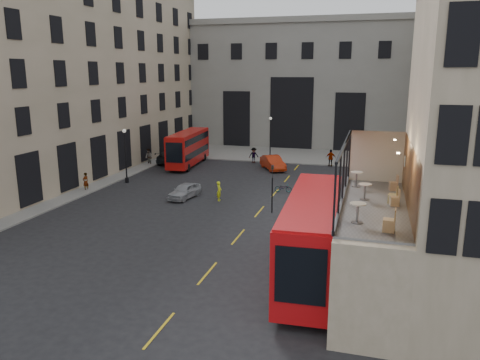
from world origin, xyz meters
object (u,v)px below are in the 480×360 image
(pedestrian_d, at_px, (374,164))
(cafe_chair_b, at_px, (393,198))
(cafe_table_far, at_px, (357,177))
(bus_near, at_px, (312,233))
(bus_far, at_px, (188,147))
(cafe_table_near, at_px, (358,210))
(cafe_chair_c, at_px, (395,200))
(pedestrian_a, at_px, (149,157))
(cafe_chair_d, at_px, (394,186))
(car_c, at_px, (172,156))
(street_lamp_b, at_px, (270,141))
(pedestrian_c, at_px, (331,158))
(street_lamp_a, at_px, (126,159))
(bicycle, at_px, (283,188))
(car_a, at_px, (185,191))
(cafe_table_mid, at_px, (365,189))
(pedestrian_e, at_px, (86,182))
(cyclist, at_px, (219,191))
(cafe_chair_a, at_px, (389,224))
(traffic_light_near, at_px, (272,183))
(traffic_light_far, at_px, (184,144))
(car_b, at_px, (273,163))

(pedestrian_d, xyz_separation_m, cafe_chair_b, (0.88, -29.78, 3.98))
(cafe_table_far, height_order, cafe_chair_b, cafe_chair_b)
(bus_near, xyz_separation_m, bus_far, (-17.91, 26.92, -0.31))
(cafe_table_near, bearing_deg, cafe_chair_c, 63.21)
(pedestrian_a, xyz_separation_m, cafe_chair_d, (26.46, -23.67, 3.90))
(car_c, bearing_deg, street_lamp_b, -156.94)
(pedestrian_c, bearing_deg, cafe_chair_d, 97.26)
(street_lamp_a, xyz_separation_m, bicycle, (15.63, 0.57, -2.00))
(street_lamp_b, relative_size, pedestrian_a, 2.79)
(cafe_table_near, bearing_deg, car_a, 131.19)
(bicycle, xyz_separation_m, pedestrian_a, (-17.63, 8.20, 0.56))
(bus_far, xyz_separation_m, pedestrian_d, (20.89, 2.38, -1.34))
(cafe_table_mid, bearing_deg, pedestrian_e, 152.05)
(cyclist, xyz_separation_m, cafe_chair_c, (13.49, -14.12, 4.01))
(pedestrian_c, distance_m, cafe_chair_a, 36.29)
(pedestrian_a, bearing_deg, cafe_chair_b, -21.98)
(pedestrian_d, bearing_deg, traffic_light_near, 150.95)
(bus_far, distance_m, cafe_chair_c, 35.41)
(street_lamp_a, relative_size, pedestrian_c, 2.71)
(street_lamp_b, relative_size, car_c, 0.95)
(cafe_chair_a, bearing_deg, bicycle, 110.67)
(bus_near, bearing_deg, traffic_light_far, 124.35)
(car_a, relative_size, cyclist, 2.28)
(traffic_light_far, relative_size, cafe_chair_d, 4.57)
(traffic_light_far, height_order, cafe_chair_d, cafe_chair_d)
(traffic_light_near, distance_m, pedestrian_c, 20.07)
(pedestrian_a, bearing_deg, cafe_table_mid, -23.12)
(cafe_chair_c, bearing_deg, cafe_chair_a, -94.80)
(car_b, xyz_separation_m, pedestrian_e, (-14.60, -14.14, 0.08))
(pedestrian_a, height_order, cafe_chair_c, cafe_chair_c)
(street_lamp_b, bearing_deg, cyclist, -90.22)
(cafe_table_mid, bearing_deg, street_lamp_a, 143.18)
(traffic_light_far, distance_m, car_a, 15.13)
(pedestrian_c, relative_size, pedestrian_d, 1.12)
(bus_near, xyz_separation_m, pedestrian_a, (-22.50, 25.85, -1.57))
(cafe_table_far, bearing_deg, cafe_chair_b, -58.14)
(cyclist, relative_size, cafe_chair_c, 2.05)
(bicycle, relative_size, cyclist, 0.90)
(cyclist, height_order, cafe_table_near, cafe_table_near)
(pedestrian_e, xyz_separation_m, cafe_table_near, (24.82, -17.10, 4.31))
(pedestrian_c, xyz_separation_m, cafe_table_mid, (4.35, -31.07, 4.14))
(cyclist, bearing_deg, street_lamp_b, -6.47)
(bus_far, distance_m, cyclist, 16.04)
(cyclist, distance_m, cafe_table_far, 16.42)
(street_lamp_b, distance_m, cyclist, 19.85)
(traffic_light_near, distance_m, cafe_table_mid, 13.52)
(cyclist, xyz_separation_m, cafe_chair_a, (13.16, -18.04, 4.05))
(traffic_light_near, xyz_separation_m, cyclist, (-5.08, 2.21, -1.59))
(car_b, xyz_separation_m, cafe_chair_a, (11.48, -32.01, 4.11))
(cafe_table_mid, relative_size, cafe_chair_d, 0.96)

